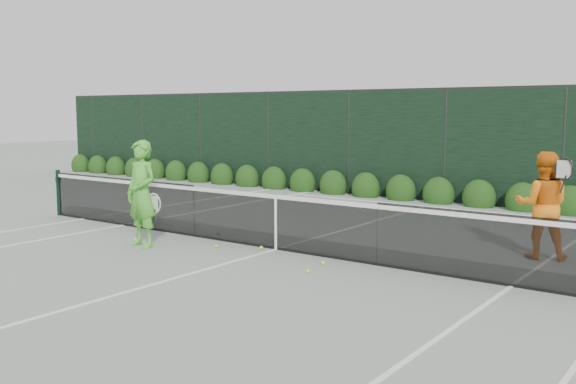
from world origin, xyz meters
The scene contains 8 objects.
ground centered at (0.00, 0.00, 0.00)m, with size 80.00×80.00×0.00m, color gray.
tennis_net centered at (-0.02, 0.00, 0.53)m, with size 12.90×0.10×1.07m.
player_woman centered at (-2.13, -1.19, 0.96)m, with size 0.73×0.51×1.92m.
player_man centered at (3.96, 2.06, 0.89)m, with size 1.03×0.90×1.78m.
court_lines centered at (0.00, 0.00, 0.01)m, with size 11.03×23.83×0.01m.
windscreen_fence centered at (0.00, -2.71, 1.51)m, with size 32.00×21.07×3.06m.
hedge_row centered at (0.00, 7.15, 0.23)m, with size 31.66×0.65×0.94m.
tennis_balls centered at (-0.46, -0.46, 0.03)m, with size 4.03×1.56×0.07m.
Camera 1 is at (6.73, -8.86, 2.43)m, focal length 40.00 mm.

